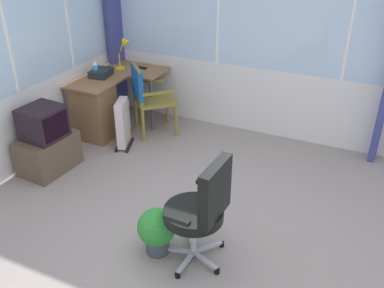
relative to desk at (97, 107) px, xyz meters
The scene contains 13 objects.
ground 2.54m from the desk, 124.07° to the right, with size 5.76×5.76×0.06m, color gray.
east_window_panel 2.45m from the desk, 63.96° to the right, with size 0.07×4.76×2.51m.
curtain_corner 1.21m from the desk, 13.49° to the left, with size 0.32×0.07×2.41m, color #3D4183.
desk is the anchor object (origin of this frame).
desk_lamp 0.92m from the desk, ahead, with size 0.23×0.20×0.42m.
tv_remote 0.86m from the desk, 19.12° to the right, with size 0.04×0.15×0.02m, color black.
spray_bottle 0.50m from the desk, 28.18° to the left, with size 0.06×0.06×0.22m.
paper_tray 0.46m from the desk, 14.12° to the left, with size 0.30×0.23×0.09m, color #1F272D.
wooden_armchair 0.67m from the desk, 59.08° to the right, with size 0.68×0.68×0.94m.
office_chair 2.69m from the desk, 125.54° to the right, with size 0.60×0.58×0.99m.
tv_on_stand 0.95m from the desk, behind, with size 0.67×0.49×0.78m.
space_heater 0.48m from the desk, 101.85° to the right, with size 0.41×0.28×0.63m.
potted_plant 2.42m from the desk, 132.28° to the right, with size 0.34×0.34×0.43m.
Camera 1 is at (-2.68, -1.19, 2.64)m, focal length 39.74 mm.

